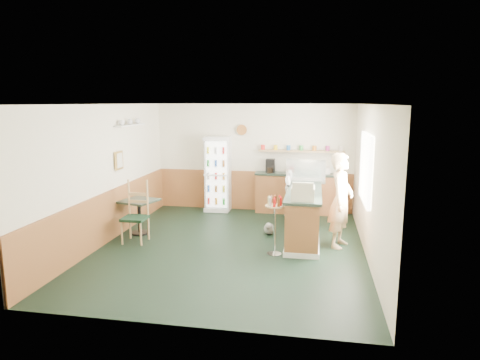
% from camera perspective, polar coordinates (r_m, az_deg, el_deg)
% --- Properties ---
extents(ground, '(6.00, 6.00, 0.00)m').
position_cam_1_polar(ground, '(8.30, -1.24, -8.90)').
color(ground, black).
rests_on(ground, ground).
extents(room_envelope, '(5.04, 6.02, 2.72)m').
position_cam_1_polar(room_envelope, '(8.69, -1.80, 2.31)').
color(room_envelope, silver).
rests_on(room_envelope, ground).
extents(service_counter, '(0.68, 3.01, 1.01)m').
position_cam_1_polar(service_counter, '(9.05, 8.54, -4.34)').
color(service_counter, '#9C5B32').
rests_on(service_counter, ground).
extents(back_counter, '(2.24, 0.42, 1.69)m').
position_cam_1_polar(back_counter, '(10.72, 7.96, -1.55)').
color(back_counter, '#9C5B32').
rests_on(back_counter, ground).
extents(drinks_fridge, '(0.62, 0.53, 1.89)m').
position_cam_1_polar(drinks_fridge, '(10.85, -2.97, 0.81)').
color(drinks_fridge, white).
rests_on(drinks_fridge, ground).
extents(display_case, '(0.85, 0.45, 0.48)m').
position_cam_1_polar(display_case, '(9.47, 8.77, 1.19)').
color(display_case, silver).
rests_on(display_case, service_counter).
extents(cash_register, '(0.41, 0.43, 0.24)m').
position_cam_1_polar(cash_register, '(7.74, 8.41, -1.75)').
color(cash_register, beige).
rests_on(cash_register, service_counter).
extents(shopkeeper, '(0.60, 0.71, 1.81)m').
position_cam_1_polar(shopkeeper, '(8.32, 13.31, -2.66)').
color(shopkeeper, tan).
rests_on(shopkeeper, ground).
extents(condiment_stand, '(0.34, 0.34, 1.07)m').
position_cam_1_polar(condiment_stand, '(7.72, 4.63, -4.85)').
color(condiment_stand, silver).
rests_on(condiment_stand, ground).
extents(newspaper_rack, '(0.09, 0.47, 0.94)m').
position_cam_1_polar(newspaper_rack, '(9.21, 6.39, -2.51)').
color(newspaper_rack, black).
rests_on(newspaper_rack, ground).
extents(cafe_table, '(0.82, 0.82, 0.73)m').
position_cam_1_polar(cafe_table, '(9.20, -13.29, -3.92)').
color(cafe_table, black).
rests_on(cafe_table, ground).
extents(cafe_chair, '(0.46, 0.46, 1.22)m').
position_cam_1_polar(cafe_chair, '(8.74, -13.63, -3.86)').
color(cafe_chair, black).
rests_on(cafe_chair, ground).
extents(dog_doorstop, '(0.23, 0.30, 0.28)m').
position_cam_1_polar(dog_doorstop, '(9.03, 3.91, -6.45)').
color(dog_doorstop, gray).
rests_on(dog_doorstop, ground).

